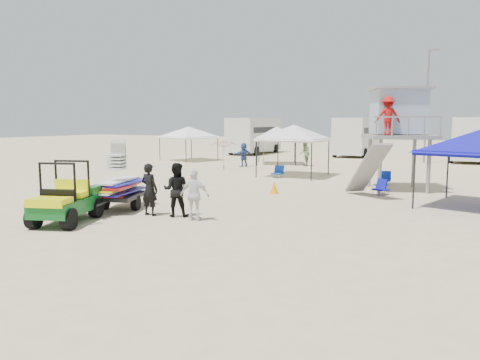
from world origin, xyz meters
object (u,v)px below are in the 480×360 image
at_px(utility_cart, 64,195).
at_px(surf_trailer, 119,185).
at_px(lifeguard_tower, 398,115).
at_px(man_left, 149,189).

relative_size(utility_cart, surf_trailer, 1.02).
bearing_deg(surf_trailer, lifeguard_tower, 50.83).
distance_m(surf_trailer, lifeguard_tower, 12.14).
bearing_deg(man_left, utility_cart, 55.70).
bearing_deg(lifeguard_tower, man_left, -122.20).
xyz_separation_m(utility_cart, surf_trailer, (0.00, 2.33, 0.01)).
bearing_deg(utility_cart, lifeguard_tower, 56.96).
distance_m(surf_trailer, man_left, 1.55).
distance_m(utility_cart, man_left, 2.54).
xyz_separation_m(utility_cart, man_left, (1.52, 2.03, -0.00)).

